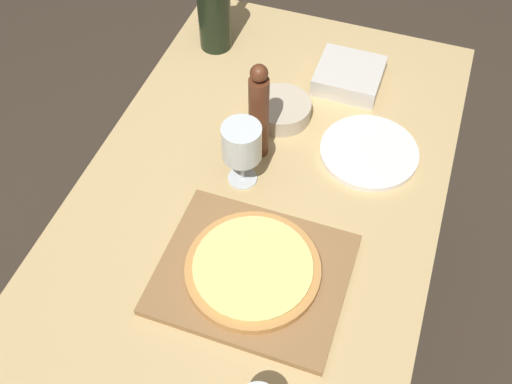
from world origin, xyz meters
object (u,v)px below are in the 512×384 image
at_px(pizza, 253,269).
at_px(pepper_mill, 259,113).
at_px(wine_bottle, 213,0).
at_px(small_bowl, 281,110).
at_px(wine_glass, 242,144).

relative_size(pizza, pepper_mill, 1.05).
height_order(pizza, wine_bottle, wine_bottle).
xyz_separation_m(pizza, wine_bottle, (-0.34, 0.66, 0.12)).
bearing_deg(pepper_mill, small_bowl, 83.09).
bearing_deg(pepper_mill, pizza, -72.90).
height_order(wine_bottle, wine_glass, wine_bottle).
bearing_deg(wine_glass, pizza, -65.32).
distance_m(pizza, wine_glass, 0.27).
bearing_deg(pizza, wine_glass, 114.68).
bearing_deg(pepper_mill, wine_bottle, 125.64).
bearing_deg(pepper_mill, wine_glass, -94.40).
height_order(wine_glass, small_bowl, wine_glass).
height_order(wine_bottle, small_bowl, wine_bottle).
height_order(wine_bottle, pepper_mill, wine_bottle).
height_order(pizza, pepper_mill, pepper_mill).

